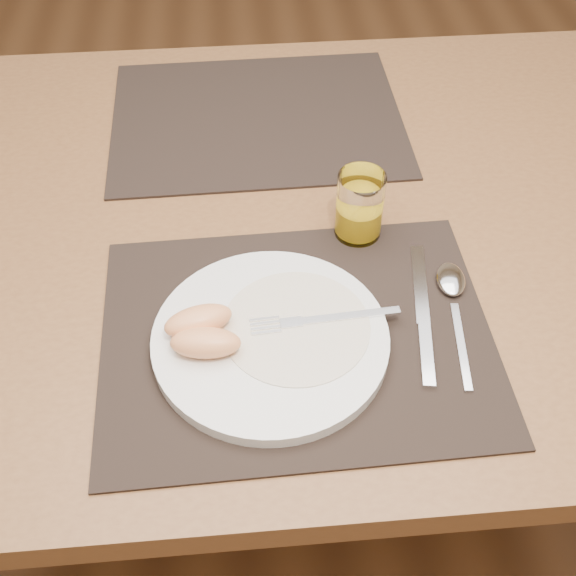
# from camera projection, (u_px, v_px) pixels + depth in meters

# --- Properties ---
(ground) EXTENTS (5.00, 5.00, 0.00)m
(ground) POSITION_uv_depth(u_px,v_px,m) (283.00, 476.00, 1.54)
(ground) COLOR brown
(ground) RESTS_ON ground
(table) EXTENTS (1.40, 0.90, 0.75)m
(table) POSITION_uv_depth(u_px,v_px,m) (281.00, 255.00, 1.05)
(table) COLOR brown
(table) RESTS_ON ground
(placemat_near) EXTENTS (0.46, 0.36, 0.00)m
(placemat_near) POSITION_uv_depth(u_px,v_px,m) (297.00, 336.00, 0.84)
(placemat_near) COLOR black
(placemat_near) RESTS_ON table
(placemat_far) EXTENTS (0.45, 0.36, 0.00)m
(placemat_far) POSITION_uv_depth(u_px,v_px,m) (257.00, 118.00, 1.13)
(placemat_far) COLOR black
(placemat_far) RESTS_ON table
(plate) EXTENTS (0.27, 0.27, 0.02)m
(plate) POSITION_uv_depth(u_px,v_px,m) (270.00, 340.00, 0.82)
(plate) COLOR white
(plate) RESTS_ON placemat_near
(plate_dressing) EXTENTS (0.17, 0.17, 0.00)m
(plate_dressing) POSITION_uv_depth(u_px,v_px,m) (296.00, 326.00, 0.82)
(plate_dressing) COLOR white
(plate_dressing) RESTS_ON plate
(fork) EXTENTS (0.18, 0.03, 0.00)m
(fork) POSITION_uv_depth(u_px,v_px,m) (312.00, 320.00, 0.83)
(fork) COLOR silver
(fork) RESTS_ON plate
(knife) EXTENTS (0.05, 0.22, 0.01)m
(knife) POSITION_uv_depth(u_px,v_px,m) (424.00, 324.00, 0.84)
(knife) COLOR silver
(knife) RESTS_ON placemat_near
(spoon) EXTENTS (0.04, 0.19, 0.01)m
(spoon) POSITION_uv_depth(u_px,v_px,m) (452.00, 289.00, 0.88)
(spoon) COLOR silver
(spoon) RESTS_ON placemat_near
(juice_glass) EXTENTS (0.06, 0.06, 0.09)m
(juice_glass) POSITION_uv_depth(u_px,v_px,m) (359.00, 209.00, 0.92)
(juice_glass) COLOR white
(juice_glass) RESTS_ON placemat_near
(grapefruit_wedges) EXTENTS (0.09, 0.08, 0.03)m
(grapefruit_wedges) POSITION_uv_depth(u_px,v_px,m) (202.00, 332.00, 0.80)
(grapefruit_wedges) COLOR #F2A263
(grapefruit_wedges) RESTS_ON plate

